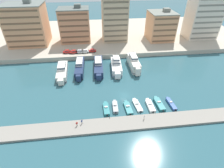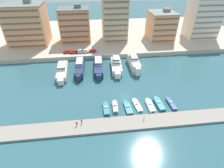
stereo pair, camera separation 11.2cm
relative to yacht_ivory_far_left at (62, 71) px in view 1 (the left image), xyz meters
The scene contains 30 objects.
ground_plane 31.82m from the yacht_ivory_far_left, 36.26° to the right, with size 400.00×400.00×0.00m, color #2D5B66.
quay_promenade 54.57m from the yacht_ivory_far_left, 62.00° to the left, with size 180.00×70.00×2.33m, color #BCB29E.
pier_dock 42.17m from the yacht_ivory_far_left, 52.56° to the right, with size 120.00×5.94×0.72m, color gray.
yacht_ivory_far_left is the anchor object (origin of this frame).
yacht_navy_left 8.23m from the yacht_ivory_far_left, 15.67° to the left, with size 4.23×19.55×6.70m.
yacht_navy_mid_left 16.92m from the yacht_ivory_far_left, ahead, with size 4.63×20.27×6.46m.
yacht_white_center_left 25.26m from the yacht_ivory_far_left, ahead, with size 5.49×17.47×7.76m.
yacht_ivory_center 33.98m from the yacht_ivory_far_left, ahead, with size 4.07×17.47×7.75m.
motorboat_teal_far_left 31.60m from the yacht_ivory_far_left, 55.49° to the right, with size 2.06×7.04×1.31m.
motorboat_grey_left 33.12m from the yacht_ivory_far_left, 50.34° to the right, with size 2.04×6.70×1.61m.
motorboat_teal_mid_left 36.77m from the yacht_ivory_far_left, 45.91° to the right, with size 2.54×7.28×1.28m.
motorboat_white_center_left 38.70m from the yacht_ivory_far_left, 41.04° to the right, with size 2.72×7.51×1.32m.
motorboat_white_center 42.72m from the yacht_ivory_far_left, 37.98° to the right, with size 2.11×7.37×1.51m.
motorboat_teal_center_right 45.23m from the yacht_ivory_far_left, 34.75° to the right, with size 2.54×7.95×1.46m.
motorboat_blue_mid_right 49.13m from the yacht_ivory_far_left, 32.24° to the right, with size 1.90×7.30×1.30m.
car_red_far_left 18.01m from the yacht_ivory_far_left, 87.62° to the left, with size 4.15×2.02×1.80m.
car_red_left 17.81m from the yacht_ivory_far_left, 76.26° to the left, with size 4.13×1.98×1.80m.
car_silver_mid_left 18.93m from the yacht_ivory_far_left, 66.77° to the left, with size 4.12×1.96×1.80m.
car_white_center_left 20.22m from the yacht_ivory_far_left, 58.69° to the left, with size 4.16×2.03×1.80m.
car_red_center 22.74m from the yacht_ivory_far_left, 51.01° to the left, with size 4.17×2.06×1.80m.
apartment_block_far_left 42.65m from the yacht_ivory_far_left, 121.99° to the left, with size 21.65×17.69×24.24m.
apartment_block_left 37.52m from the yacht_ivory_far_left, 82.01° to the left, with size 17.54×13.05×21.19m.
apartment_block_mid_left 46.83m from the yacht_ivory_far_left, 50.45° to the left, with size 14.86×12.35×26.80m.
apartment_block_center_left 66.17m from the yacht_ivory_far_left, 29.94° to the left, with size 14.91×15.86×18.41m.
apartment_block_center 90.86m from the yacht_ivory_far_left, 21.70° to the left, with size 18.76×13.11×27.57m.
pedestrian_near_edge 33.55m from the yacht_ivory_far_left, 73.30° to the right, with size 0.49×0.47×1.65m.
pedestrian_mid_deck 44.04m from the yacht_ivory_far_left, 47.69° to the right, with size 0.42×0.54×1.62m.
pedestrian_far_side 33.85m from the yacht_ivory_far_left, 76.10° to the right, with size 0.60×0.39×1.67m.
bollard_west 32.23m from the yacht_ivory_far_left, 72.57° to the right, with size 0.20×0.20×0.61m.
bollard_west_mid 35.93m from the yacht_ivory_far_left, 58.84° to the right, with size 0.20×0.20×0.61m.
Camera 1 is at (-11.00, -52.31, 42.66)m, focal length 28.00 mm.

